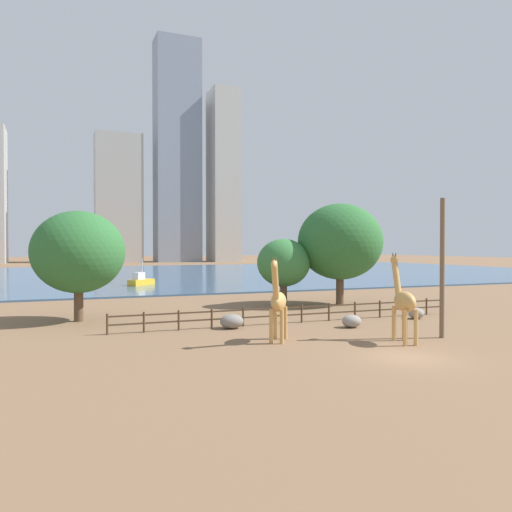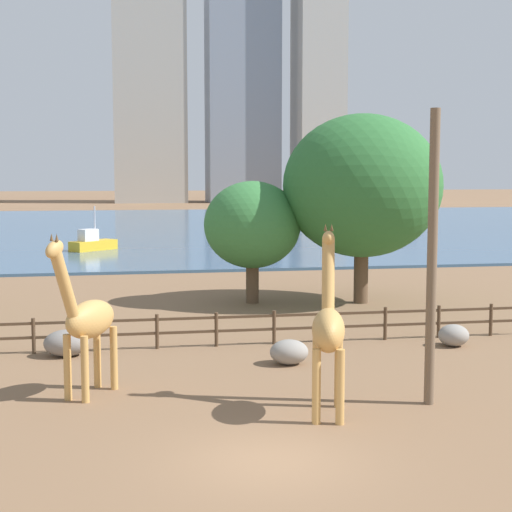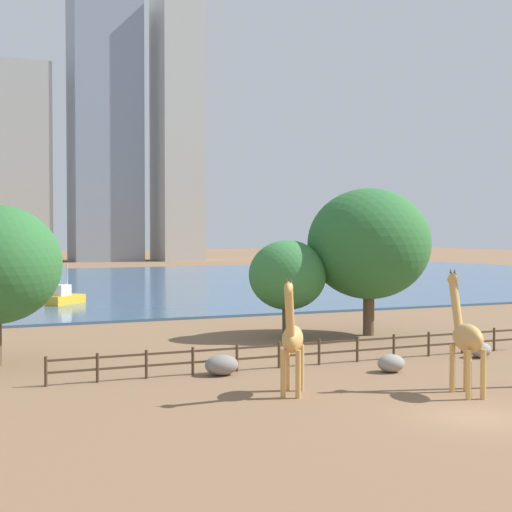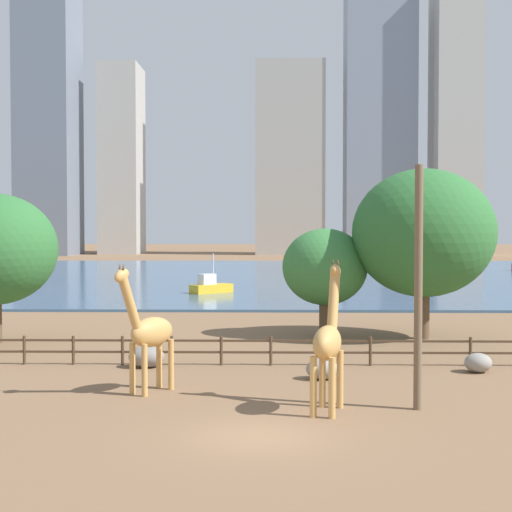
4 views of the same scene
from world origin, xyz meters
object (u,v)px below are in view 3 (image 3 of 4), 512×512
at_px(boulder_near_fence, 391,363).
at_px(boulder_small, 480,350).
at_px(boat_sailboat, 65,297).
at_px(boat_tug, 290,269).
at_px(tree_right_tall, 369,244).
at_px(boulder_by_pole, 222,365).
at_px(giraffe_tall, 292,339).
at_px(giraffe_companion, 466,337).
at_px(tree_center_broad, 287,275).

bearing_deg(boulder_near_fence, boulder_small, 13.90).
height_order(boat_sailboat, boat_tug, boat_sailboat).
bearing_deg(tree_right_tall, boat_sailboat, 116.71).
distance_m(boulder_by_pole, boulder_small, 14.36).
distance_m(giraffe_tall, boat_tug, 89.99).
distance_m(giraffe_companion, boulder_near_fence, 5.89).
bearing_deg(giraffe_companion, boat_sailboat, 24.08).
height_order(giraffe_companion, boulder_by_pole, giraffe_companion).
xyz_separation_m(giraffe_tall, boulder_by_pole, (-0.95, 5.30, -1.80)).
height_order(boulder_near_fence, boulder_by_pole, boulder_by_pole).
relative_size(boulder_small, boat_sailboat, 0.29).
xyz_separation_m(tree_right_tall, boat_tug, (27.73, 65.67, -4.92)).
distance_m(boulder_small, tree_center_broad, 13.02).
relative_size(boulder_by_pole, tree_right_tall, 0.17).
bearing_deg(giraffe_tall, boulder_small, 141.02).
bearing_deg(giraffe_tall, boulder_near_fence, 145.16).
bearing_deg(boat_tug, boulder_small, 97.72).
relative_size(boat_sailboat, boat_tug, 0.74).
bearing_deg(boulder_by_pole, boat_tug, 60.94).
distance_m(tree_center_broad, tree_right_tall, 5.80).
xyz_separation_m(giraffe_companion, tree_right_tall, (6.51, 17.42, 3.52)).
relative_size(boulder_by_pole, boat_sailboat, 0.40).
bearing_deg(giraffe_tall, boulder_by_pole, -136.99).
height_order(giraffe_tall, boulder_small, giraffe_tall).
bearing_deg(tree_right_tall, boulder_small, -87.74).
relative_size(giraffe_tall, boat_tug, 0.92).
height_order(giraffe_companion, boat_tug, giraffe_companion).
height_order(giraffe_tall, boulder_by_pole, giraffe_tall).
distance_m(giraffe_tall, tree_center_broad, 17.35).
height_order(boulder_by_pole, boulder_small, boulder_by_pole).
distance_m(boulder_near_fence, boat_tug, 84.68).
xyz_separation_m(giraffe_companion, tree_center_broad, (1.12, 18.35, 1.58)).
bearing_deg(boat_sailboat, giraffe_tall, -130.39).
height_order(tree_right_tall, boat_sailboat, tree_right_tall).
relative_size(boulder_near_fence, boulder_small, 1.15).
bearing_deg(tree_center_broad, tree_right_tall, -9.82).
bearing_deg(boat_tug, boulder_by_pole, 88.47).
bearing_deg(boulder_small, tree_right_tall, 92.26).
xyz_separation_m(boulder_by_pole, boat_sailboat, (-0.13, 37.23, 0.34)).
bearing_deg(boat_tug, tree_center_broad, 90.44).
xyz_separation_m(tree_right_tall, boat_sailboat, (-14.06, 27.94, -5.07)).
height_order(boulder_by_pole, boat_sailboat, boat_sailboat).
xyz_separation_m(giraffe_tall, boulder_near_fence, (6.64, 2.72, -1.85)).
height_order(boulder_small, tree_right_tall, tree_right_tall).
bearing_deg(tree_center_broad, boat_tug, 62.91).
xyz_separation_m(giraffe_companion, boat_sailboat, (-7.55, 45.36, -1.54)).
distance_m(boulder_near_fence, boat_sailboat, 40.55).
xyz_separation_m(giraffe_tall, boat_tug, (40.71, 80.25, -1.32)).
height_order(boulder_near_fence, boat_tug, boat_tug).
bearing_deg(boat_sailboat, giraffe_companion, -122.39).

